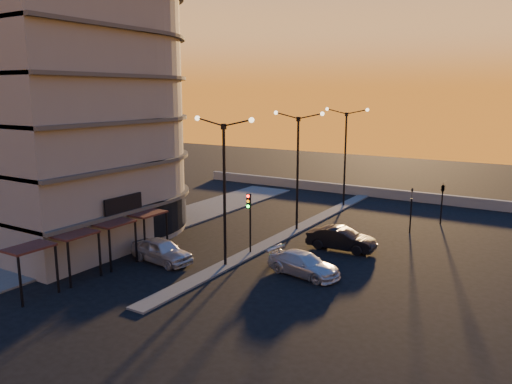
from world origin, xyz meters
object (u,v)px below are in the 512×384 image
Objects in this scene: streetlamp_mid at (298,161)px; traffic_light_main at (249,213)px; car_sedan at (341,239)px; car_wagon at (304,264)px; car_hatchback at (162,251)px.

streetlamp_mid is 2.24× the size of traffic_light_main.
streetlamp_mid is at bearing 56.73° from car_sedan.
car_sedan is 1.01× the size of car_wagon.
car_hatchback is at bearing -109.05° from streetlamp_mid.
traffic_light_main is (0.00, -7.13, -2.70)m from streetlamp_mid.
traffic_light_main is 0.89× the size of car_sedan.
car_hatchback is at bearing 130.76° from car_sedan.
streetlamp_mid is at bearing 90.00° from traffic_light_main.
car_wagon is at bearing -66.01° from car_hatchback.
streetlamp_mid is 11.19m from car_wagon.
car_sedan is at bearing -30.17° from streetlamp_mid.
car_hatchback is 12.46m from car_sedan.
traffic_light_main is 0.92× the size of car_hatchback.
car_hatchback reaches higher than car_wagon.
streetlamp_mid reaches higher than car_wagon.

